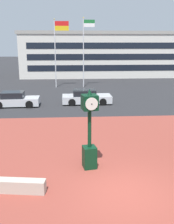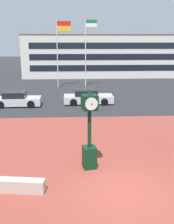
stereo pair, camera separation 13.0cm
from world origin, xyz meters
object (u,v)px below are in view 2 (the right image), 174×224
car_street_near (88,97)px  civic_building (102,54)px  flagpole_primary (59,46)px  street_clock (89,132)px  car_street_mid (17,100)px  flagpole_secondary (87,48)px

car_street_near → civic_building: size_ratio=0.17×
car_street_near → flagpole_primary: size_ratio=0.55×
street_clock → civic_building: (4.31, 35.47, 1.88)m
car_street_mid → flagpole_primary: (3.34, 9.94, 4.38)m
street_clock → flagpole_primary: bearing=85.2°
flagpole_secondary → civic_building: size_ratio=0.32×
civic_building → flagpole_primary: bearing=-116.4°
car_street_near → car_street_mid: bearing=-84.7°
car_street_mid → civic_building: 25.47m
flagpole_secondary → car_street_mid: bearing=-123.8°
car_street_mid → car_street_near: bearing=94.4°
flagpole_primary → civic_building: flagpole_primary is taller
car_street_near → car_street_mid: same height
street_clock → flagpole_secondary: (1.02, 22.16, 3.10)m
car_street_near → flagpole_primary: flagpole_primary is taller
flagpole_primary → civic_building: bearing=63.6°
street_clock → flagpole_secondary: size_ratio=0.43×
civic_building → street_clock: bearing=-96.9°
flagpole_primary → street_clock: bearing=-84.1°
car_street_mid → flagpole_secondary: size_ratio=0.50×
car_street_near → civic_building: civic_building is taller
car_street_near → flagpole_primary: (-2.94, 9.28, 4.38)m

